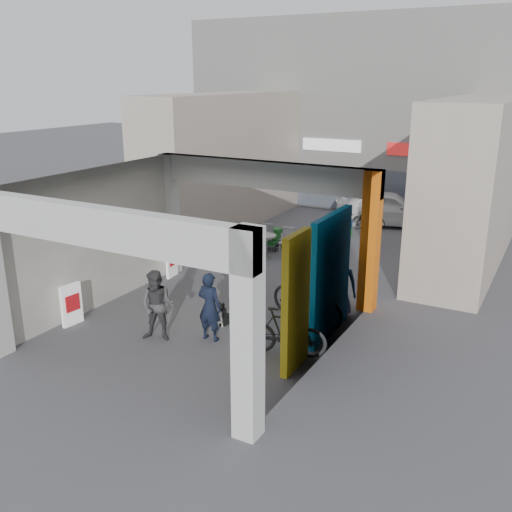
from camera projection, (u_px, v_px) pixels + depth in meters
The scene contains 21 objects.
ground at pixel (222, 314), 14.01m from camera, with size 90.00×90.00×0.00m, color #4E4E53.
arcade_canopy at pixel (222, 234), 12.38m from camera, with size 6.40×6.45×6.40m.
far_building at pixel (394, 115), 24.50m from camera, with size 18.00×4.08×8.00m.
plaza_bldg_left at pixel (226, 161), 21.59m from camera, with size 2.00×9.00×5.00m, color #B3A694.
plaza_bldg_right at pixel (475, 181), 17.45m from camera, with size 2.00×9.00×5.00m, color #B3A694.
bollard_left at pixel (222, 262), 16.55m from camera, with size 0.09×0.09×0.84m, color gray.
bollard_center at pixel (264, 266), 15.95m from camera, with size 0.09×0.09×0.99m, color gray.
bollard_right at pixel (322, 278), 15.12m from camera, with size 0.09×0.09×0.91m, color gray.
advert_board_near at pixel (72, 304), 13.26m from camera, with size 0.15×0.56×1.00m.
advert_board_far at pixel (172, 260), 16.49m from camera, with size 0.16×0.56×1.00m.
cafe_set at pixel (266, 246), 18.51m from camera, with size 1.53×1.24×0.93m.
produce_stand at pixel (267, 240), 19.26m from camera, with size 1.06×0.58×0.70m.
crate_stack at pixel (344, 228), 20.83m from camera, with size 0.53×0.46×0.56m.
border_collie at pixel (223, 316), 13.33m from camera, with size 0.22×0.43×0.59m.
man_with_dog at pixel (210, 307), 12.43m from camera, with size 0.57×0.37×1.56m, color black.
man_back_turned at pixel (157, 306), 12.40m from camera, with size 0.78×0.61×1.60m, color #3D3D3F.
man_elderly at pixel (339, 283), 13.63m from camera, with size 0.84×0.54×1.71m, color #5A76AF.
man_crates at pixel (371, 224), 19.20m from camera, with size 0.96×0.40×1.64m, color black.
bicycle_front at pixel (307, 299), 13.49m from camera, with size 0.73×2.09×1.10m, color black.
bicycle_rear at pixel (285, 332), 11.79m from camera, with size 0.49×1.75×1.05m, color black.
white_van at pixel (387, 208), 22.15m from camera, with size 1.61×4.01×1.37m, color white.
Camera 1 is at (6.96, -10.93, 5.58)m, focal length 40.00 mm.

